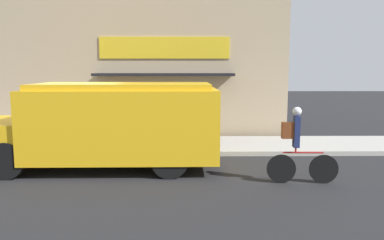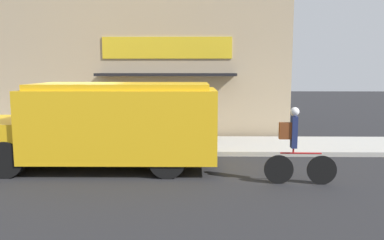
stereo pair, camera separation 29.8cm
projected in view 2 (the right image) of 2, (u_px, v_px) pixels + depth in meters
ground_plane at (82, 156)px, 10.99m from camera, size 70.00×70.00×0.00m
sidewalk at (94, 145)px, 12.27m from camera, size 28.00×2.61×0.14m
storefront at (107, 66)px, 13.55m from camera, size 13.54×1.04×5.32m
school_bus at (108, 124)px, 9.53m from camera, size 6.11×2.67×2.17m
cyclist at (295, 148)px, 8.16m from camera, size 1.58×0.20×1.71m
trash_bin at (69, 125)px, 13.12m from camera, size 0.55×0.55×0.89m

